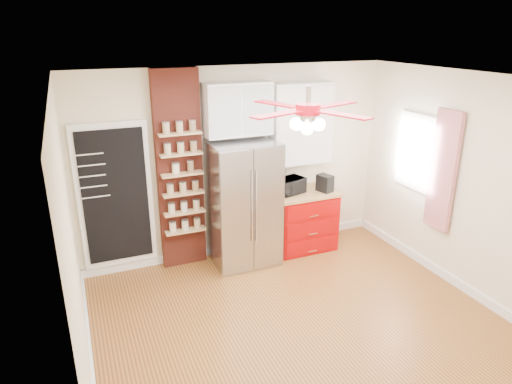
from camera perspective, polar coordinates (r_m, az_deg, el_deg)
name	(u,v)px	position (r m, az deg, el deg)	size (l,w,h in m)	color
floor	(300,323)	(5.42, 5.49, -15.95)	(4.50, 4.50, 0.00)	#9A6527
ceiling	(309,80)	(4.42, 6.66, 13.70)	(4.50, 4.50, 0.00)	white
wall_back	(237,163)	(6.48, -2.38, 3.62)	(4.50, 0.02, 2.70)	#F5E8C5
wall_front	(448,321)	(3.36, 22.91, -14.67)	(4.50, 0.02, 2.70)	#F5E8C5
wall_left	(73,252)	(4.26, -21.96, -6.95)	(0.02, 4.00, 2.70)	#F5E8C5
wall_right	(468,186)	(6.11, 24.94, 0.69)	(0.02, 4.00, 2.70)	#F5E8C5
chalkboard	(115,197)	(6.18, -17.16, -0.55)	(0.95, 0.05, 1.95)	white
brick_pillar	(180,172)	(6.18, -9.53, 2.53)	(0.60, 0.16, 2.70)	maroon
fridge	(244,204)	(6.29, -1.57, -1.46)	(0.90, 0.70, 1.75)	#A9A8AD
upper_glass_cabinet	(237,109)	(6.13, -2.35, 10.34)	(0.90, 0.35, 0.70)	white
red_cabinet	(303,220)	(6.87, 5.89, -3.47)	(0.94, 0.64, 0.90)	#A20505
upper_shelf_unit	(301,124)	(6.59, 5.62, 8.51)	(0.90, 0.30, 1.15)	white
window	(417,153)	(6.65, 19.51, 4.68)	(0.04, 0.75, 1.05)	white
curtain	(443,171)	(6.26, 22.34, 2.46)	(0.06, 0.40, 1.55)	red
ceiling_fan	(308,110)	(4.46, 6.52, 10.18)	(1.40, 1.40, 0.44)	silver
toaster_oven	(290,186)	(6.60, 4.27, 0.79)	(0.41, 0.28, 0.23)	black
coffee_maker	(325,183)	(6.73, 8.60, 1.10)	(0.16, 0.22, 0.25)	black
canister_left	(329,186)	(6.79, 9.16, 0.72)	(0.09, 0.09, 0.13)	#B5330A
canister_right	(325,184)	(6.89, 8.63, 1.01)	(0.10, 0.10, 0.12)	red
pantry_jar_oats	(176,168)	(6.03, -10.02, 2.92)	(0.10, 0.10, 0.13)	beige
pantry_jar_beans	(191,167)	(6.04, -8.19, 3.12)	(0.08, 0.08, 0.14)	brown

